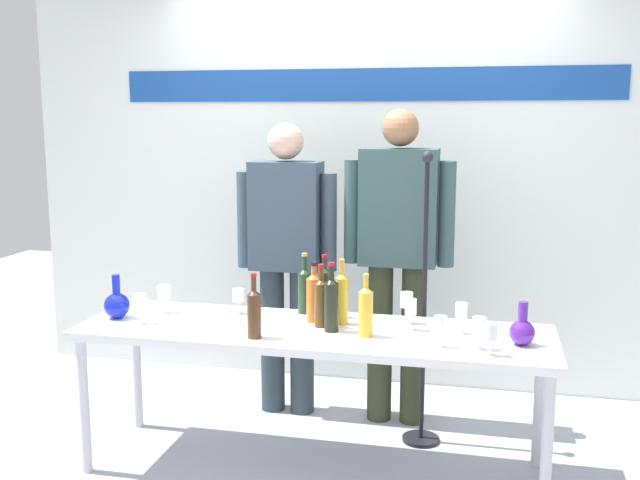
{
  "coord_description": "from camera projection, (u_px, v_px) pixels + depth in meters",
  "views": [
    {
      "loc": [
        0.8,
        -3.33,
        1.73
      ],
      "look_at": [
        0.0,
        0.15,
        1.13
      ],
      "focal_mm": 41.43,
      "sensor_mm": 36.0,
      "label": 1
    }
  ],
  "objects": [
    {
      "name": "wine_bottle_1",
      "position": [
        366.0,
        310.0,
        3.4
      ],
      "size": [
        0.07,
        0.07,
        0.29
      ],
      "color": "gold",
      "rests_on": "display_table"
    },
    {
      "name": "wine_glass_right_0",
      "position": [
        411.0,
        308.0,
        3.5
      ],
      "size": [
        0.06,
        0.06,
        0.15
      ],
      "color": "white",
      "rests_on": "display_table"
    },
    {
      "name": "decanter_blue_left",
      "position": [
        117.0,
        304.0,
        3.71
      ],
      "size": [
        0.13,
        0.13,
        0.22
      ],
      "color": "#1420BD",
      "rests_on": "display_table"
    },
    {
      "name": "wine_bottle_5",
      "position": [
        314.0,
        296.0,
        3.64
      ],
      "size": [
        0.07,
        0.07,
        0.3
      ],
      "color": "#CE6620",
      "rests_on": "display_table"
    },
    {
      "name": "wine_bottle_0",
      "position": [
        305.0,
        289.0,
        3.8
      ],
      "size": [
        0.07,
        0.07,
        0.32
      ],
      "color": "#1E3B23",
      "rests_on": "display_table"
    },
    {
      "name": "back_wall",
      "position": [
        362.0,
        152.0,
        4.71
      ],
      "size": [
        4.48,
        0.11,
        3.0
      ],
      "color": "white",
      "rests_on": "ground"
    },
    {
      "name": "presenter_left",
      "position": [
        287.0,
        251.0,
        4.24
      ],
      "size": [
        0.59,
        0.22,
        1.69
      ],
      "color": "#29363D",
      "rests_on": "ground"
    },
    {
      "name": "presenter_right",
      "position": [
        398.0,
        246.0,
        4.08
      ],
      "size": [
        0.61,
        0.22,
        1.77
      ],
      "color": "#2F351F",
      "rests_on": "ground"
    },
    {
      "name": "wine_glass_right_5",
      "position": [
        461.0,
        312.0,
        3.44
      ],
      "size": [
        0.06,
        0.06,
        0.15
      ],
      "color": "white",
      "rests_on": "display_table"
    },
    {
      "name": "decanter_blue_right",
      "position": [
        522.0,
        331.0,
        3.28
      ],
      "size": [
        0.11,
        0.11,
        0.2
      ],
      "color": "#521F92",
      "rests_on": "display_table"
    },
    {
      "name": "wine_glass_right_2",
      "position": [
        490.0,
        333.0,
        3.13
      ],
      "size": [
        0.06,
        0.06,
        0.14
      ],
      "color": "white",
      "rests_on": "display_table"
    },
    {
      "name": "wine_bottle_2",
      "position": [
        321.0,
        301.0,
        3.56
      ],
      "size": [
        0.07,
        0.07,
        0.31
      ],
      "color": "#503716",
      "rests_on": "display_table"
    },
    {
      "name": "wine_bottle_6",
      "position": [
        331.0,
        302.0,
        3.48
      ],
      "size": [
        0.07,
        0.07,
        0.33
      ],
      "color": "black",
      "rests_on": "display_table"
    },
    {
      "name": "wine_glass_right_1",
      "position": [
        440.0,
        325.0,
        3.24
      ],
      "size": [
        0.06,
        0.06,
        0.14
      ],
      "color": "white",
      "rests_on": "display_table"
    },
    {
      "name": "wine_glass_left_2",
      "position": [
        140.0,
        303.0,
        3.61
      ],
      "size": [
        0.06,
        0.06,
        0.15
      ],
      "color": "white",
      "rests_on": "display_table"
    },
    {
      "name": "microphone_stand",
      "position": [
        423.0,
        348.0,
        3.89
      ],
      "size": [
        0.2,
        0.2,
        1.56
      ],
      "color": "black",
      "rests_on": "ground"
    },
    {
      "name": "wine_glass_left_1",
      "position": [
        164.0,
        293.0,
        3.81
      ],
      "size": [
        0.07,
        0.07,
        0.14
      ],
      "color": "white",
      "rests_on": "display_table"
    },
    {
      "name": "wine_bottle_3",
      "position": [
        342.0,
        297.0,
        3.6
      ],
      "size": [
        0.06,
        0.06,
        0.32
      ],
      "color": "gold",
      "rests_on": "display_table"
    },
    {
      "name": "wine_glass_right_3",
      "position": [
        479.0,
        328.0,
        3.21
      ],
      "size": [
        0.06,
        0.06,
        0.14
      ],
      "color": "white",
      "rests_on": "display_table"
    },
    {
      "name": "ground_plane",
      "position": [
        313.0,
        469.0,
        3.66
      ],
      "size": [
        10.0,
        10.0,
        0.0
      ],
      "primitive_type": "plane",
      "color": "#9FA1AC"
    },
    {
      "name": "wine_glass_left_0",
      "position": [
        239.0,
        296.0,
        3.79
      ],
      "size": [
        0.06,
        0.06,
        0.13
      ],
      "color": "white",
      "rests_on": "display_table"
    },
    {
      "name": "wine_bottle_4",
      "position": [
        254.0,
        311.0,
        3.38
      ],
      "size": [
        0.07,
        0.07,
        0.3
      ],
      "color": "#472C19",
      "rests_on": "display_table"
    },
    {
      "name": "display_table",
      "position": [
        313.0,
        340.0,
        3.55
      ],
      "size": [
        2.28,
        0.65,
        0.72
      ],
      "color": "white",
      "rests_on": "ground"
    },
    {
      "name": "wine_bottle_7",
      "position": [
        324.0,
        290.0,
        3.73
      ],
      "size": [
        0.07,
        0.07,
        0.32
      ],
      "color": "#232F21",
      "rests_on": "display_table"
    },
    {
      "name": "wine_glass_right_4",
      "position": [
        407.0,
        301.0,
        3.62
      ],
      "size": [
        0.06,
        0.06,
        0.16
      ],
      "color": "white",
      "rests_on": "display_table"
    }
  ]
}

